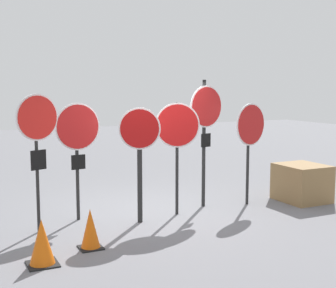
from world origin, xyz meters
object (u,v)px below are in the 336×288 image
Objects in this scene: stop_sign_1 at (78,135)px; traffic_cone_0 at (90,229)px; stop_sign_3 at (177,132)px; stop_sign_4 at (206,119)px; stop_sign_2 at (140,144)px; storage_crate at (302,183)px; stop_sign_5 at (250,130)px; traffic_cone_1 at (42,242)px; stop_sign_0 at (37,129)px.

traffic_cone_0 is at bearing -107.39° from stop_sign_1.
stop_sign_3 is 0.83× the size of stop_sign_4.
stop_sign_2 is 3.40× the size of traffic_cone_0.
stop_sign_4 is at bearing -11.32° from stop_sign_1.
stop_sign_2 is 0.81× the size of stop_sign_4.
stop_sign_2 is 1.73m from stop_sign_4.
stop_sign_2 is 0.86m from stop_sign_3.
stop_sign_4 is 2.56m from storage_crate.
stop_sign_1 is 1.82m from stop_sign_3.
stop_sign_2 is 1.86m from traffic_cone_0.
stop_sign_5 is (0.90, -0.25, -0.25)m from stop_sign_4.
stop_sign_2 is at bearing -147.94° from stop_sign_3.
storage_crate reaches higher than traffic_cone_0.
storage_crate is (1.19, -0.23, -1.15)m from stop_sign_5.
storage_crate reaches higher than traffic_cone_1.
stop_sign_2 is at bearing 32.69° from traffic_cone_1.
stop_sign_3 is 3.38m from traffic_cone_1.
traffic_cone_0 is at bearing -131.44° from stop_sign_3.
stop_sign_0 is 3.62× the size of traffic_cone_1.
stop_sign_2 is at bearing -176.17° from stop_sign_4.
stop_sign_0 is 1.08× the size of stop_sign_3.
stop_sign_1 is 1.02× the size of stop_sign_5.
stop_sign_1 is at bearing 158.22° from stop_sign_5.
storage_crate is (3.72, 0.01, -1.02)m from stop_sign_2.
stop_sign_3 reaches higher than traffic_cone_0.
stop_sign_1 is at bearing -174.20° from stop_sign_3.
stop_sign_5 is (4.23, 0.04, -0.19)m from stop_sign_0.
traffic_cone_0 is (0.53, -1.10, -1.42)m from stop_sign_0.
stop_sign_2 is 2.54m from stop_sign_5.
stop_sign_0 is 1.75m from stop_sign_2.
stop_sign_0 is at bearing 178.00° from storage_crate.
stop_sign_1 is at bearing 80.72° from traffic_cone_0.
storage_crate is at bearing -26.01° from stop_sign_5.
stop_sign_3 is 1.02× the size of stop_sign_5.
stop_sign_1 is at bearing 163.94° from stop_sign_4.
stop_sign_5 reaches higher than traffic_cone_1.
stop_sign_0 is 1.12× the size of stop_sign_2.
stop_sign_3 is at bearing 31.83° from stop_sign_2.
stop_sign_3 is (2.54, -0.03, -0.14)m from stop_sign_0.
traffic_cone_0 is 0.61× the size of storage_crate.
traffic_cone_1 is at bearing -176.85° from stop_sign_5.
stop_sign_0 is 5.59m from storage_crate.
traffic_cone_0 is at bearing -85.61° from stop_sign_0.
stop_sign_4 is (2.55, -0.14, 0.23)m from stop_sign_1.
traffic_cone_1 is at bearing -166.88° from stop_sign_4.
stop_sign_3 is at bearing -21.62° from stop_sign_0.
storage_crate is at bearing -23.05° from stop_sign_0.
traffic_cone_1 is (-3.58, -1.74, -1.47)m from stop_sign_4.
traffic_cone_1 is at bearing -126.76° from stop_sign_1.
stop_sign_5 is at bearing 18.42° from traffic_cone_1.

